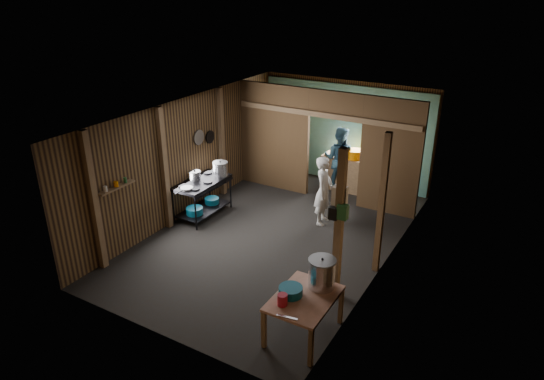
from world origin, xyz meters
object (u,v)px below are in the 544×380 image
Objects in this scene: pink_bucket at (282,300)px; yellow_tub at (355,154)px; stock_pot at (322,274)px; gas_range at (203,198)px; stove_pot_large at (221,169)px; prep_table at (304,316)px; cook at (324,191)px.

yellow_tub reaches higher than pink_bucket.
stock_pot is at bearing 67.18° from pink_bucket.
stove_pot_large is at bearing 70.07° from gas_range.
cook is (-1.27, 3.43, 0.42)m from prep_table.
stove_pot_large is 1.97× the size of pink_bucket.
gas_range is 1.23× the size of prep_table.
prep_table is 0.56m from pink_bucket.
gas_range is at bearing 104.83° from cook.
prep_table is 2.91× the size of yellow_tub.
prep_table is at bearing -105.04° from stock_pot.
yellow_tub is (-1.15, 5.69, 0.20)m from pink_bucket.
gas_range is 2.87× the size of stock_pot.
stove_pot_large is 3.32m from yellow_tub.
gas_range is 4.48m from pink_bucket.
stock_pot reaches higher than yellow_tub.
pink_bucket is (3.35, -3.21, -0.22)m from stove_pot_large.
cook is (0.07, -1.95, -0.21)m from yellow_tub.
stock_pot is (0.10, 0.36, 0.56)m from prep_table.
cook is at bearing 22.36° from gas_range.
yellow_tub is at bearing 48.37° from stove_pot_large.
stock_pot is 5.22m from yellow_tub.
prep_table is (3.71, -2.43, -0.08)m from gas_range.
pink_bucket is 3.90m from cook.
gas_range is 4.36m from stock_pot.
cook is at bearing 106.04° from pink_bucket.
gas_range is at bearing -128.84° from yellow_tub.
gas_range is at bearing 146.80° from prep_table.
prep_table is at bearing -167.29° from cook.
stock_pot is at bearing -34.87° from stove_pot_large.
pink_bucket is at bearing -43.78° from stove_pot_large.
gas_range is at bearing 142.09° from pink_bucket.
stove_pot_large is 2.35m from cook.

